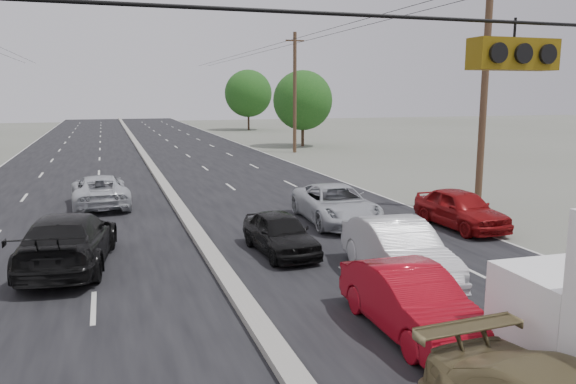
# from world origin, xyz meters

# --- Properties ---
(road_surface) EXTENTS (20.00, 160.00, 0.02)m
(road_surface) POSITION_xyz_m (0.00, 30.00, 0.00)
(road_surface) COLOR black
(road_surface) RESTS_ON ground
(center_median) EXTENTS (0.50, 160.00, 0.20)m
(center_median) POSITION_xyz_m (0.00, 30.00, 0.10)
(center_median) COLOR gray
(center_median) RESTS_ON ground
(utility_pole_right_b) EXTENTS (1.60, 0.30, 10.00)m
(utility_pole_right_b) POSITION_xyz_m (12.50, 15.00, 5.11)
(utility_pole_right_b) COLOR #422D1E
(utility_pole_right_b) RESTS_ON ground
(utility_pole_right_c) EXTENTS (1.60, 0.30, 10.00)m
(utility_pole_right_c) POSITION_xyz_m (12.50, 40.00, 5.11)
(utility_pole_right_c) COLOR #422D1E
(utility_pole_right_c) RESTS_ON ground
(traffic_signals) EXTENTS (25.00, 0.30, 0.54)m
(traffic_signals) POSITION_xyz_m (1.40, 0.00, 5.49)
(traffic_signals) COLOR black
(traffic_signals) RESTS_ON ground
(tree_right_mid) EXTENTS (5.60, 5.60, 7.14)m
(tree_right_mid) POSITION_xyz_m (15.00, 45.00, 4.34)
(tree_right_mid) COLOR #382619
(tree_right_mid) RESTS_ON ground
(tree_right_far) EXTENTS (6.40, 6.40, 8.16)m
(tree_right_far) POSITION_xyz_m (16.00, 70.00, 4.96)
(tree_right_far) COLOR #382619
(tree_right_far) RESTS_ON ground
(red_sedan) EXTENTS (1.53, 4.29, 1.41)m
(red_sedan) POSITION_xyz_m (3.00, 4.44, 0.71)
(red_sedan) COLOR #9F0917
(red_sedan) RESTS_ON ground
(queue_car_a) EXTENTS (1.79, 3.95, 1.32)m
(queue_car_a) POSITION_xyz_m (2.17, 11.01, 0.66)
(queue_car_a) COLOR black
(queue_car_a) RESTS_ON ground
(queue_car_b) EXTENTS (2.08, 4.93, 1.58)m
(queue_car_b) POSITION_xyz_m (4.50, 7.72, 0.79)
(queue_car_b) COLOR silver
(queue_car_b) RESTS_ON ground
(queue_car_c) EXTENTS (2.72, 5.37, 1.45)m
(queue_car_c) POSITION_xyz_m (5.51, 14.43, 0.73)
(queue_car_c) COLOR #B3B7BC
(queue_car_c) RESTS_ON ground
(queue_car_e) EXTENTS (1.83, 4.35, 1.47)m
(queue_car_e) POSITION_xyz_m (9.60, 12.15, 0.74)
(queue_car_e) COLOR maroon
(queue_car_e) RESTS_ON ground
(oncoming_near) EXTENTS (2.95, 5.82, 1.62)m
(oncoming_near) POSITION_xyz_m (-4.09, 11.53, 0.81)
(oncoming_near) COLOR black
(oncoming_near) RESTS_ON ground
(oncoming_far) EXTENTS (2.61, 5.21, 1.42)m
(oncoming_far) POSITION_xyz_m (-3.27, 20.63, 0.71)
(oncoming_far) COLOR silver
(oncoming_far) RESTS_ON ground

